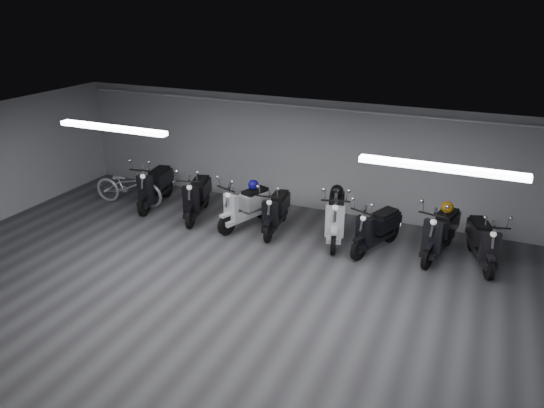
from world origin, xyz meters
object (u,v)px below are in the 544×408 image
at_px(scooter_2, 246,199).
at_px(scooter_5, 276,204).
at_px(scooter_1, 197,190).
at_px(scooter_7, 377,222).
at_px(helmet_0, 447,207).
at_px(helmet_1, 337,191).
at_px(helmet_2, 253,185).
at_px(scooter_0, 154,179).
at_px(scooter_8, 441,225).
at_px(bicycle, 128,182).
at_px(scooter_6, 336,209).
at_px(scooter_9, 484,234).

distance_m(scooter_2, scooter_5, 0.74).
distance_m(scooter_1, scooter_7, 4.42).
bearing_deg(scooter_5, helmet_0, 0.89).
xyz_separation_m(scooter_1, helmet_0, (5.74, 0.51, 0.31)).
height_order(helmet_1, helmet_2, helmet_1).
bearing_deg(helmet_1, scooter_5, -164.71).
xyz_separation_m(scooter_0, scooter_8, (7.05, 0.08, -0.01)).
xyz_separation_m(scooter_5, scooter_8, (3.60, 0.22, 0.06)).
bearing_deg(bicycle, helmet_2, -91.56).
bearing_deg(scooter_5, scooter_6, -2.78).
distance_m(helmet_0, helmet_1, 2.33).
bearing_deg(scooter_7, scooter_2, -157.92).
height_order(bicycle, helmet_2, bicycle).
height_order(scooter_8, helmet_0, scooter_8).
bearing_deg(bicycle, scooter_6, -93.78).
bearing_deg(scooter_6, scooter_0, 164.97).
distance_m(scooter_0, scooter_9, 7.87).
height_order(scooter_7, helmet_0, scooter_7).
relative_size(bicycle, helmet_0, 7.60).
relative_size(scooter_6, scooter_9, 1.12).
relative_size(scooter_8, scooter_9, 1.09).
relative_size(scooter_2, bicycle, 0.96).
distance_m(scooter_5, scooter_9, 4.43).
height_order(scooter_0, helmet_0, scooter_0).
relative_size(scooter_6, helmet_2, 7.92).
bearing_deg(scooter_2, helmet_2, 90.00).
relative_size(scooter_1, scooter_5, 1.08).
height_order(scooter_1, scooter_8, scooter_8).
relative_size(scooter_7, helmet_0, 7.04).
relative_size(scooter_0, helmet_0, 7.74).
relative_size(scooter_5, scooter_9, 1.00).
xyz_separation_m(scooter_0, scooter_6, (4.84, -0.05, 0.01)).
bearing_deg(scooter_8, scooter_6, -164.64).
bearing_deg(scooter_2, scooter_5, 24.54).
distance_m(bicycle, helmet_1, 5.51).
xyz_separation_m(scooter_9, bicycle, (-8.57, -0.26, -0.04)).
relative_size(scooter_2, scooter_9, 1.04).
xyz_separation_m(scooter_2, bicycle, (-3.41, 0.02, -0.07)).
distance_m(scooter_5, scooter_6, 1.40).
xyz_separation_m(scooter_0, helmet_2, (2.80, 0.04, 0.25)).
distance_m(scooter_7, helmet_1, 1.16).
distance_m(scooter_7, helmet_0, 1.46).
xyz_separation_m(scooter_8, helmet_1, (-2.27, 0.14, 0.34)).
bearing_deg(bicycle, scooter_7, -95.23).
xyz_separation_m(scooter_0, bicycle, (-0.70, -0.18, -0.11)).
relative_size(scooter_2, helmet_1, 6.37).
relative_size(scooter_1, scooter_2, 1.03).
relative_size(scooter_7, bicycle, 0.93).
bearing_deg(scooter_5, scooter_7, -7.81).
height_order(scooter_6, helmet_2, scooter_6).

